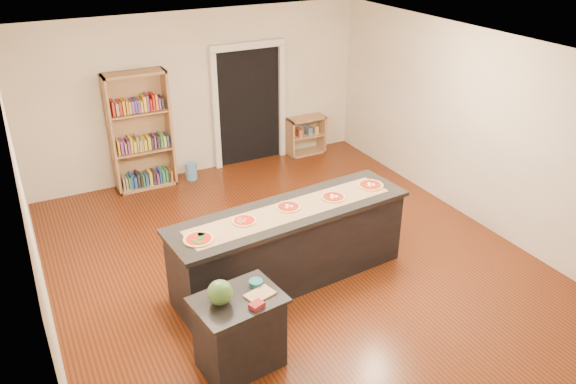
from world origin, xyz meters
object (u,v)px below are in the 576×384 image
side_counter (240,332)px  low_shelf (306,136)px  kitchen_island (291,245)px  bookshelf (141,132)px  waste_bin (191,171)px  watermelon (220,292)px

side_counter → low_shelf: (3.35, 4.65, -0.06)m
kitchen_island → bookshelf: bearing=99.8°
side_counter → low_shelf: 5.73m
side_counter → waste_bin: 4.68m
watermelon → kitchen_island: bearing=39.4°
kitchen_island → waste_bin: (-0.16, 3.45, -0.36)m
low_shelf → watermelon: size_ratio=2.96×
side_counter → waste_bin: side_counter is taller
side_counter → kitchen_island: bearing=36.1°
kitchen_island → side_counter: bearing=-141.2°
bookshelf → watermelon: size_ratio=8.00×
bookshelf → watermelon: bookshelf is taller
waste_bin → side_counter: bearing=-102.4°
low_shelf → watermelon: bearing=-127.2°
watermelon → side_counter: bearing=-5.9°
side_counter → low_shelf: side_counter is taller
side_counter → watermelon: 0.57m
side_counter → waste_bin: (1.00, 4.56, -0.28)m
kitchen_island → watermelon: watermelon is taller
bookshelf → side_counter: bearing=-92.9°
side_counter → low_shelf: size_ratio=1.18×
waste_bin → bookshelf: bearing=174.6°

